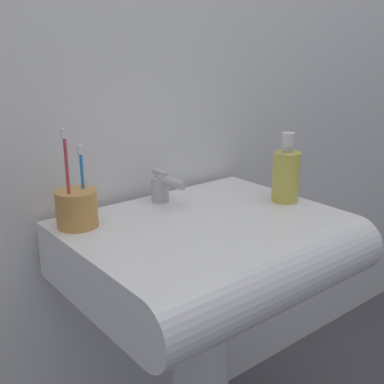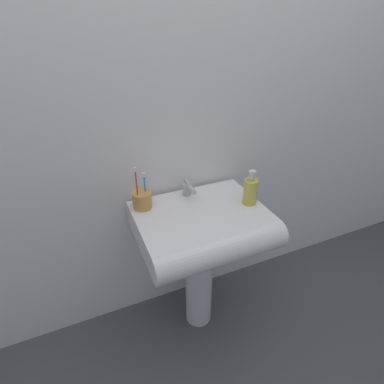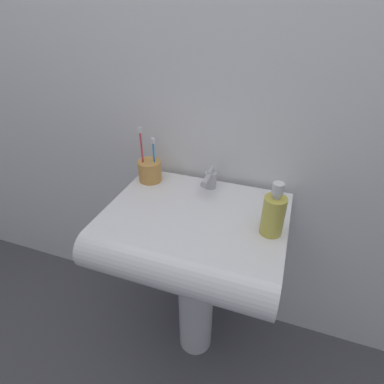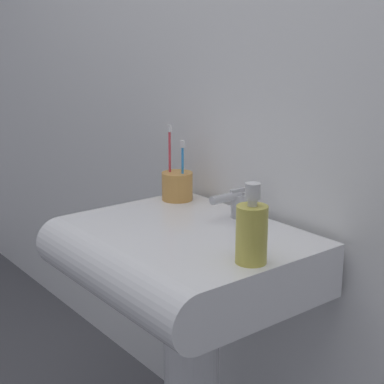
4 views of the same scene
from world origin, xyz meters
name	(u,v)px [view 1 (image 1 of 4)]	position (x,y,z in m)	size (l,w,h in m)	color
wall_back	(132,9)	(0.00, 0.26, 1.20)	(5.00, 0.05, 2.40)	white
sink_pedestal	(200,382)	(0.00, 0.00, 0.31)	(0.14, 0.14, 0.62)	white
sink_basin	(215,252)	(0.00, -0.05, 0.68)	(0.59, 0.49, 0.13)	white
faucet	(163,187)	(0.00, 0.15, 0.79)	(0.04, 0.12, 0.08)	#B7B7BC
toothbrush_cup	(77,208)	(-0.24, 0.13, 0.79)	(0.09, 0.09, 0.22)	#D19347
soap_bottle	(286,174)	(0.24, -0.03, 0.81)	(0.07, 0.07, 0.17)	gold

